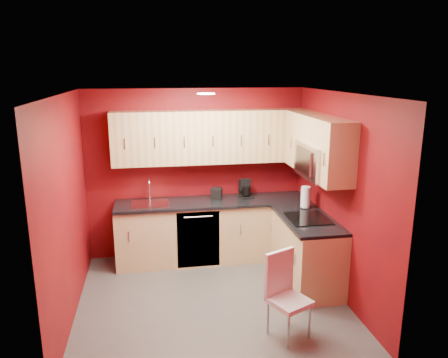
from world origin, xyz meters
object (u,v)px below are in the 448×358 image
object	(u,v)px
coffee_maker	(246,189)
napkin_holder	(217,193)
microwave	(319,161)
paper_towel	(305,197)
sink	(150,201)
dining_chair	(289,297)

from	to	relation	value
coffee_maker	napkin_holder	xyz separation A→B (m)	(-0.44, 0.02, -0.05)
microwave	paper_towel	size ratio (longest dim) A/B	2.55
paper_towel	coffee_maker	bearing A→B (deg)	138.42
sink	paper_towel	world-z (taller)	sink
microwave	dining_chair	distance (m)	1.76
sink	coffee_maker	bearing A→B (deg)	2.21
napkin_holder	microwave	bearing A→B (deg)	-43.76
sink	dining_chair	world-z (taller)	sink
microwave	dining_chair	bearing A→B (deg)	-122.79
napkin_holder	dining_chair	xyz separation A→B (m)	(0.43, -2.15, -0.53)
dining_chair	paper_towel	bearing A→B (deg)	40.23
napkin_holder	paper_towel	world-z (taller)	paper_towel
sink	dining_chair	bearing A→B (deg)	-56.06
napkin_holder	paper_towel	bearing A→B (deg)	-29.27
paper_towel	dining_chair	world-z (taller)	paper_towel
sink	paper_towel	bearing A→B (deg)	-14.94
sink	dining_chair	xyz separation A→B (m)	(1.40, -2.08, -0.49)
sink	napkin_holder	size ratio (longest dim) A/B	3.24
microwave	sink	size ratio (longest dim) A/B	1.46
sink	coffee_maker	xyz separation A→B (m)	(1.41, 0.05, 0.10)
microwave	dining_chair	xyz separation A→B (m)	(-0.69, -1.08, -1.20)
dining_chair	microwave	bearing A→B (deg)	32.25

